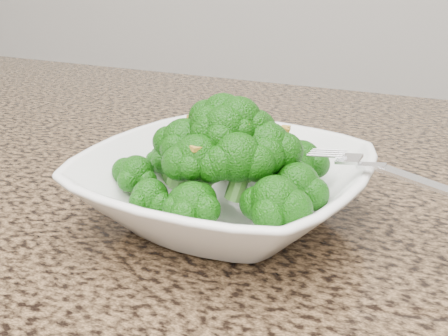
% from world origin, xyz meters
% --- Properties ---
extents(granite_counter, '(1.64, 1.04, 0.03)m').
position_xyz_m(granite_counter, '(0.00, 0.30, 0.89)').
color(granite_counter, brown).
rests_on(granite_counter, cabinet).
extents(bowl, '(0.27, 0.27, 0.06)m').
position_xyz_m(bowl, '(0.15, 0.26, 0.93)').
color(bowl, white).
rests_on(bowl, granite_counter).
extents(broccoli_pile, '(0.22, 0.22, 0.07)m').
position_xyz_m(broccoli_pile, '(0.15, 0.26, 1.00)').
color(broccoli_pile, '#13580A').
rests_on(broccoli_pile, bowl).
extents(garlic_topping, '(0.13, 0.13, 0.01)m').
position_xyz_m(garlic_topping, '(0.15, 0.26, 1.04)').
color(garlic_topping, gold).
rests_on(garlic_topping, broccoli_pile).
extents(fork, '(0.19, 0.03, 0.01)m').
position_xyz_m(fork, '(0.27, 0.28, 0.97)').
color(fork, silver).
rests_on(fork, bowl).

